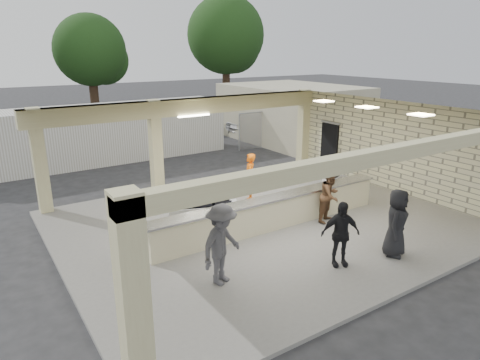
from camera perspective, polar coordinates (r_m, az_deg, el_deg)
ground at (r=13.54m, az=3.05°, el=-5.99°), size 120.00×120.00×0.00m
pavilion at (r=13.70m, az=2.21°, el=0.31°), size 12.01×10.00×3.55m
baggage_counter at (r=12.95m, az=4.40°, el=-4.32°), size 8.20×0.58×0.98m
luggage_cart at (r=12.97m, az=-4.88°, el=-3.29°), size 2.55×2.05×1.30m
drum_fan at (r=17.84m, az=12.21°, el=1.47°), size 0.85×0.79×0.97m
baggage_handler at (r=15.05m, az=1.28°, el=0.33°), size 0.65×0.71×1.73m
passenger_a at (r=13.55m, az=11.94°, el=-2.06°), size 0.89×0.61×1.69m
passenger_b at (r=10.90m, az=13.23°, el=-7.00°), size 1.04×0.74×1.68m
passenger_c at (r=9.79m, az=-2.47°, el=-8.58°), size 1.32×0.90×1.93m
passenger_d at (r=11.80m, az=20.12°, el=-5.38°), size 0.95×0.72×1.81m
car_white_a at (r=27.82m, az=3.25°, el=7.54°), size 5.06×2.80×1.38m
car_white_b at (r=31.27m, az=4.53°, el=8.55°), size 4.48×2.20×1.36m
car_dark at (r=28.62m, az=-5.85°, el=7.97°), size 5.10×3.16×1.60m
container_white at (r=21.94m, az=-18.00°, el=5.89°), size 12.49×2.70×2.70m
fence at (r=26.80m, az=10.79°, el=7.68°), size 12.06×0.06×2.03m
tree_mid at (r=37.45m, az=-18.93°, el=15.71°), size 6.00×5.60×8.00m
tree_right at (r=41.35m, az=-1.63°, el=18.37°), size 7.20×7.00×10.00m
adjacent_building at (r=26.46m, az=6.97°, el=8.94°), size 6.00×8.00×3.20m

